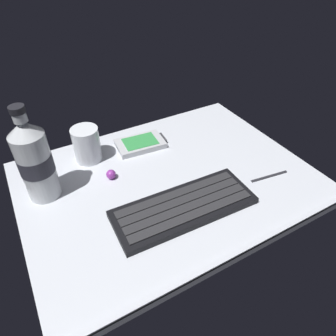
% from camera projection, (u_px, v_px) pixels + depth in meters
% --- Properties ---
extents(ground_plane, '(0.64, 0.48, 0.03)m').
position_uv_depth(ground_plane, '(168.00, 182.00, 0.70)').
color(ground_plane, silver).
extents(keyboard, '(0.29, 0.12, 0.02)m').
position_uv_depth(keyboard, '(184.00, 207.00, 0.61)').
color(keyboard, black).
rests_on(keyboard, ground_plane).
extents(handheld_device, '(0.13, 0.09, 0.02)m').
position_uv_depth(handheld_device, '(140.00, 144.00, 0.79)').
color(handheld_device, '#B7BABF').
rests_on(handheld_device, ground_plane).
extents(juice_cup, '(0.06, 0.06, 0.09)m').
position_uv_depth(juice_cup, '(87.00, 146.00, 0.72)').
color(juice_cup, silver).
rests_on(juice_cup, ground_plane).
extents(water_bottle, '(0.07, 0.07, 0.21)m').
position_uv_depth(water_bottle, '(35.00, 160.00, 0.60)').
color(water_bottle, silver).
rests_on(water_bottle, ground_plane).
extents(trackball_mouse, '(0.02, 0.02, 0.02)m').
position_uv_depth(trackball_mouse, '(111.00, 174.00, 0.69)').
color(trackball_mouse, purple).
rests_on(trackball_mouse, ground_plane).
extents(stylus_pen, '(0.10, 0.02, 0.01)m').
position_uv_depth(stylus_pen, '(269.00, 176.00, 0.69)').
color(stylus_pen, '#26262B').
rests_on(stylus_pen, ground_plane).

